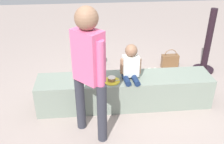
{
  "coord_description": "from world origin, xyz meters",
  "views": [
    {
      "loc": [
        -0.46,
        -2.98,
        2.17
      ],
      "look_at": [
        -0.2,
        -0.28,
        0.69
      ],
      "focal_mm": 41.12,
      "sensor_mm": 36.0,
      "label": 1
    }
  ],
  "objects": [
    {
      "name": "cake_box_white",
      "position": [
        -0.87,
        0.42,
        0.06
      ],
      "size": [
        0.37,
        0.36,
        0.11
      ],
      "primitive_type": "cube",
      "rotation": [
        0.0,
        0.0,
        -0.17
      ],
      "color": "white",
      "rests_on": "ground_plane"
    },
    {
      "name": "concrete_ledge",
      "position": [
        0.0,
        0.0,
        0.22
      ],
      "size": [
        2.39,
        0.47,
        0.44
      ],
      "primitive_type": "cube",
      "color": "gray",
      "rests_on": "ground_plane"
    },
    {
      "name": "cake_plate",
      "position": [
        -0.19,
        -0.08,
        0.46
      ],
      "size": [
        0.22,
        0.22,
        0.07
      ],
      "color": "yellow",
      "rests_on": "concrete_ledge"
    },
    {
      "name": "adult_standing",
      "position": [
        -0.48,
        -0.55,
        0.94
      ],
      "size": [
        0.36,
        0.36,
        1.56
      ],
      "color": "#2D2F39",
      "rests_on": "ground_plane"
    },
    {
      "name": "party_cup_red",
      "position": [
        0.26,
        1.2,
        0.05
      ],
      "size": [
        0.08,
        0.08,
        0.1
      ],
      "primitive_type": "cylinder",
      "color": "red",
      "rests_on": "ground_plane"
    },
    {
      "name": "handbag_black_leather",
      "position": [
        -0.37,
        1.28,
        0.13
      ],
      "size": [
        0.28,
        0.12,
        0.36
      ],
      "color": "black",
      "rests_on": "ground_plane"
    },
    {
      "name": "gift_bag",
      "position": [
        0.51,
        0.51,
        0.13
      ],
      "size": [
        0.2,
        0.12,
        0.3
      ],
      "color": "gold",
      "rests_on": "ground_plane"
    },
    {
      "name": "water_bottle_near_gift",
      "position": [
        -0.64,
        0.67,
        0.1
      ],
      "size": [
        0.07,
        0.07,
        0.23
      ],
      "color": "silver",
      "rests_on": "ground_plane"
    },
    {
      "name": "child_seated",
      "position": [
        0.07,
        -0.03,
        0.65
      ],
      "size": [
        0.28,
        0.32,
        0.48
      ],
      "color": "#15274C",
      "rests_on": "concrete_ledge"
    },
    {
      "name": "handbag_brown_canvas",
      "position": [
        0.97,
        1.04,
        0.13
      ],
      "size": [
        0.3,
        0.12,
        0.36
      ],
      "color": "brown",
      "rests_on": "ground_plane"
    },
    {
      "name": "railing_post",
      "position": [
        1.54,
        0.88,
        0.42
      ],
      "size": [
        0.36,
        0.36,
        1.11
      ],
      "color": "black",
      "rests_on": "ground_plane"
    },
    {
      "name": "ground_plane",
      "position": [
        0.0,
        0.0,
        0.0
      ],
      "size": [
        12.0,
        12.0,
        0.0
      ],
      "primitive_type": "plane",
      "color": "#9F8E87"
    }
  ]
}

